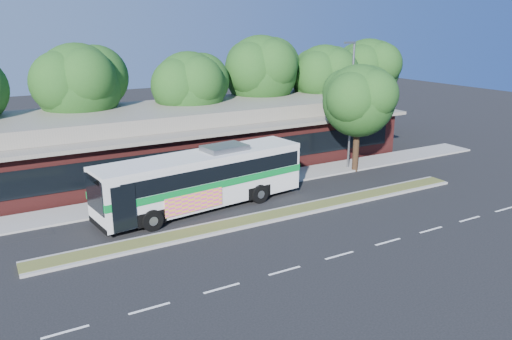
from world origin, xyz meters
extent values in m
plane|color=black|center=(0.00, 0.00, 0.00)|extent=(120.00, 120.00, 0.00)
cube|color=#434B20|center=(0.00, 0.60, 0.07)|extent=(26.00, 1.10, 0.15)
cube|color=gray|center=(0.00, 6.40, 0.06)|extent=(44.00, 2.60, 0.12)
cube|color=#4F1A18|center=(0.00, 13.00, 1.60)|extent=(32.00, 10.00, 3.20)
cube|color=gray|center=(0.00, 13.00, 3.32)|extent=(33.20, 11.20, 0.24)
cube|color=gray|center=(0.00, 13.00, 3.95)|extent=(30.00, 8.00, 1.00)
cube|color=black|center=(0.00, 7.97, 1.70)|extent=(30.00, 0.06, 1.60)
cylinder|color=slate|center=(9.60, 6.00, 4.50)|extent=(0.16, 0.16, 9.00)
cube|color=slate|center=(9.20, 6.00, 9.00)|extent=(0.90, 0.18, 0.14)
cylinder|color=black|center=(-7.00, 16.00, 2.10)|extent=(0.44, 0.44, 4.20)
sphere|color=#153812|center=(-7.00, 16.00, 6.00)|extent=(6.00, 6.00, 6.00)
sphere|color=#153812|center=(-5.65, 16.45, 6.48)|extent=(4.68, 4.68, 4.68)
cylinder|color=black|center=(1.00, 15.00, 1.89)|extent=(0.44, 0.44, 3.78)
sphere|color=#153812|center=(1.00, 15.00, 5.46)|extent=(5.60, 5.60, 5.60)
sphere|color=#153812|center=(2.26, 15.42, 5.91)|extent=(4.37, 4.37, 4.37)
cylinder|color=black|center=(8.00, 16.00, 2.21)|extent=(0.44, 0.44, 4.41)
sphere|color=#153812|center=(8.00, 16.00, 6.27)|extent=(6.20, 6.20, 6.20)
sphere|color=#153812|center=(9.39, 16.46, 6.77)|extent=(4.84, 4.84, 4.84)
cylinder|color=black|center=(14.00, 15.00, 1.93)|extent=(0.44, 0.44, 3.86)
sphere|color=#153812|center=(14.00, 15.00, 5.60)|extent=(5.80, 5.80, 5.80)
sphere|color=#153812|center=(15.30, 15.43, 6.07)|extent=(4.52, 4.52, 4.52)
cylinder|color=black|center=(20.00, 16.00, 2.06)|extent=(0.44, 0.44, 4.12)
sphere|color=#153812|center=(20.00, 16.00, 5.92)|extent=(6.00, 6.00, 6.00)
sphere|color=#153812|center=(21.35, 16.45, 6.40)|extent=(4.68, 4.68, 4.68)
cube|color=silver|center=(-2.92, 3.80, 1.77)|extent=(12.59, 4.15, 2.84)
cube|color=black|center=(-2.61, 3.84, 2.34)|extent=(11.62, 4.08, 0.85)
cube|color=silver|center=(-2.92, 3.80, 3.07)|extent=(12.61, 4.18, 0.27)
cube|color=#05772A|center=(-2.92, 3.80, 1.69)|extent=(12.66, 4.22, 0.39)
cube|color=black|center=(-9.07, 3.02, 2.11)|extent=(0.35, 2.30, 1.76)
cube|color=black|center=(3.23, 4.58, 2.44)|extent=(0.33, 2.14, 1.14)
cube|color=#EC4596|center=(-4.08, 2.29, 1.03)|extent=(3.48, 0.49, 1.03)
cube|color=slate|center=(-1.39, 3.99, 3.34)|extent=(2.66, 1.94, 0.31)
cylinder|color=black|center=(-6.54, 2.04, 0.57)|extent=(1.17, 0.51, 1.13)
cylinder|color=black|center=(-6.86, 4.61, 0.57)|extent=(1.17, 0.51, 1.13)
cylinder|color=black|center=(0.31, 2.90, 0.57)|extent=(1.17, 0.51, 1.13)
cylinder|color=black|center=(-0.02, 5.47, 0.57)|extent=(1.17, 0.51, 1.13)
cylinder|color=black|center=(9.66, 5.30, 1.79)|extent=(0.44, 0.44, 3.57)
sphere|color=#153812|center=(9.66, 5.30, 5.08)|extent=(5.04, 5.04, 5.04)
sphere|color=#153812|center=(10.80, 5.68, 5.49)|extent=(3.93, 3.93, 3.93)
camera|label=1|loc=(-13.65, -21.24, 10.22)|focal=35.00mm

